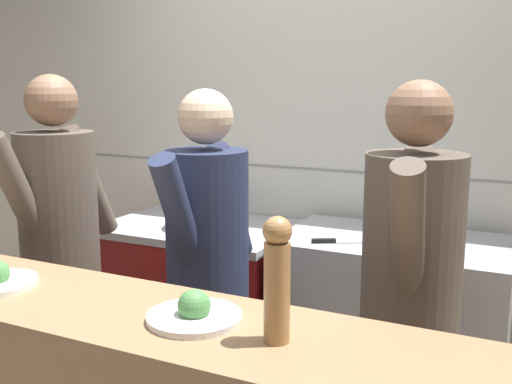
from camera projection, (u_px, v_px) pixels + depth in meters
The scene contains 11 objects.
wall_back_tiled at pixel (317, 142), 3.30m from camera, with size 8.00×0.06×2.60m.
oven_range at pixel (202, 300), 3.32m from camera, with size 1.02×0.71×0.86m.
prep_counter at pixel (391, 331), 2.87m from camera, with size 1.05×0.65×0.91m.
stock_pot at pixel (203, 213), 3.16m from camera, with size 0.33×0.33×0.15m.
mixing_bowl_steel at pixel (418, 229), 2.76m from camera, with size 0.30×0.30×0.11m.
chefs_knife at pixel (342, 241), 2.72m from camera, with size 0.32×0.19×0.02m.
plated_dish_dessert at pixel (194, 313), 1.61m from camera, with size 0.26×0.26×0.09m.
pepper_mill at pixel (277, 277), 1.45m from camera, with size 0.07×0.07×0.32m.
chef_head_cook at pixel (60, 244), 2.63m from camera, with size 0.34×0.72×1.66m.
chef_sous at pixel (208, 270), 2.38m from camera, with size 0.33×0.70×1.60m.
chef_line at pixel (410, 296), 2.03m from camera, with size 0.37×0.72×1.64m.
Camera 1 is at (1.13, -1.54, 1.63)m, focal length 42.00 mm.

